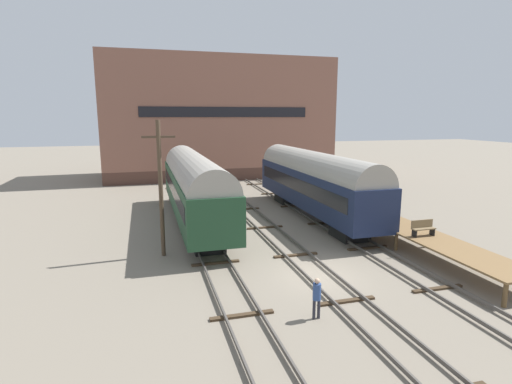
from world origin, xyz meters
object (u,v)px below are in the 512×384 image
object	(u,v)px
train_car_green	(194,185)
person_worker	(317,295)
train_car_navy	(314,180)
utility_pole	(161,187)
bench	(423,227)

from	to	relation	value
train_car_green	person_worker	bearing A→B (deg)	-79.88
train_car_navy	utility_pole	distance (m)	13.33
person_worker	utility_pole	world-z (taller)	utility_pole
person_worker	bench	bearing A→B (deg)	30.22
train_car_navy	utility_pole	size ratio (longest dim) A/B	2.34
train_car_navy	utility_pole	bearing A→B (deg)	-153.42
person_worker	utility_pole	distance (m)	11.00
train_car_navy	utility_pole	xyz separation A→B (m)	(-11.88, -5.94, 1.06)
bench	utility_pole	world-z (taller)	utility_pole
bench	utility_pole	xyz separation A→B (m)	(-14.26, 3.94, 2.36)
train_car_green	utility_pole	bearing A→B (deg)	-112.25
bench	person_worker	size ratio (longest dim) A/B	0.83
utility_pole	bench	bearing A→B (deg)	-15.46
person_worker	utility_pole	size ratio (longest dim) A/B	0.22
bench	utility_pole	bearing A→B (deg)	164.54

